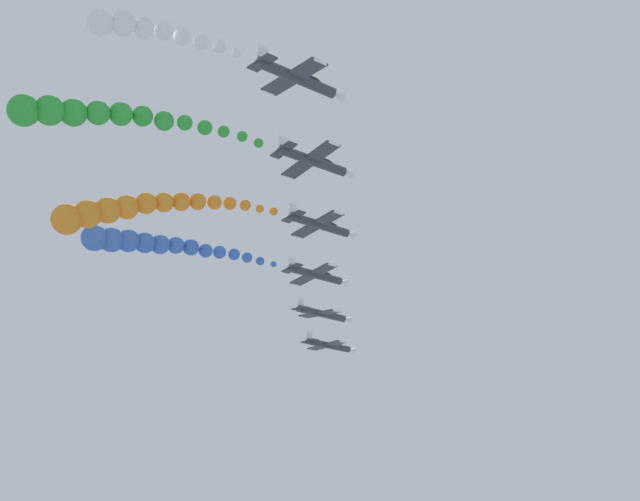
{
  "coord_description": "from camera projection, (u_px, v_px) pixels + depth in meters",
  "views": [
    {
      "loc": [
        81.14,
        -58.56,
        77.72
      ],
      "look_at": [
        0.0,
        0.0,
        120.63
      ],
      "focal_mm": 44.74,
      "sensor_mm": 36.0,
      "label": 1
    }
  ],
  "objects": [
    {
      "name": "airplane_lead",
      "position": [
        329.0,
        345.0,
        139.08
      ],
      "size": [
        9.56,
        10.35,
        2.43
      ],
      "rotation": [
        0.0,
        0.08,
        0.0
      ],
      "color": "#333842"
    },
    {
      "name": "airplane_left_inner",
      "position": [
        322.0,
        314.0,
        126.63
      ],
      "size": [
        9.49,
        10.35,
        2.8
      ],
      "rotation": [
        0.0,
        0.16,
        0.0
      ],
      "color": "#333842"
    },
    {
      "name": "airplane_right_inner",
      "position": [
        316.0,
        275.0,
        114.77
      ],
      "size": [
        9.56,
        10.35,
        2.32
      ],
      "rotation": [
        0.0,
        -0.01,
        0.0
      ],
      "color": "#333842"
    },
    {
      "name": "smoke_trail_right_inner",
      "position": [
        144.0,
        243.0,
        100.43
      ],
      "size": [
        3.4,
        27.38,
        4.68
      ],
      "color": "blue"
    },
    {
      "name": "airplane_left_outer",
      "position": [
        320.0,
        225.0,
        102.34
      ],
      "size": [
        9.56,
        10.35,
        2.32
      ],
      "rotation": [
        0.0,
        0.01,
        0.0
      ],
      "color": "#333842"
    },
    {
      "name": "smoke_trail_left_outer",
      "position": [
        125.0,
        210.0,
        88.95
      ],
      "size": [
        6.09,
        26.11,
        8.45
      ],
      "color": "orange"
    },
    {
      "name": "airplane_right_outer",
      "position": [
        314.0,
        161.0,
        91.28
      ],
      "size": [
        9.56,
        10.35,
        2.32
      ],
      "rotation": [
        0.0,
        -0.01,
        0.0
      ],
      "color": "#333842"
    },
    {
      "name": "smoke_trail_right_outer",
      "position": [
        92.0,
        115.0,
        78.1
      ],
      "size": [
        5.16,
        26.21,
        5.61
      ],
      "color": "green"
    },
    {
      "name": "airplane_trailing",
      "position": [
        298.0,
        78.0,
        78.33
      ],
      "size": [
        9.48,
        10.35,
        2.85
      ],
      "rotation": [
        0.0,
        0.17,
        0.0
      ],
      "color": "#333842"
    },
    {
      "name": "smoke_trail_trailing",
      "position": [
        143.0,
        29.0,
        69.35
      ],
      "size": [
        2.63,
        14.4,
        3.84
      ],
      "color": "white"
    }
  ]
}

